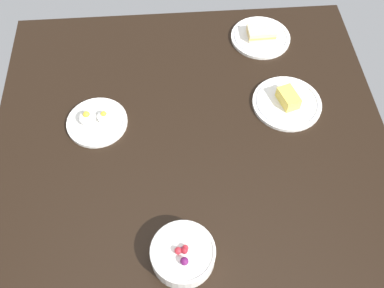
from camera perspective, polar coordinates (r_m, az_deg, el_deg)
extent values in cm
cube|color=black|center=(124.58, 0.00, -1.02)|extent=(112.57, 114.25, 4.00)
cylinder|color=white|center=(152.71, 8.89, 13.52)|extent=(19.73, 19.73, 1.09)
torus|color=#B7B7BC|center=(152.34, 8.92, 13.67)|extent=(17.86, 17.86, 0.50)
cube|color=beige|center=(151.94, 8.95, 13.84)|extent=(9.12, 6.39, 1.20)
cube|color=#E5B24C|center=(151.28, 9.00, 14.12)|extent=(9.12, 6.39, 0.80)
cube|color=beige|center=(150.62, 9.05, 14.40)|extent=(9.12, 6.39, 1.20)
cylinder|color=white|center=(130.25, -12.22, 2.78)|extent=(17.55, 17.55, 1.13)
torus|color=#B7B7BC|center=(129.81, -12.27, 2.93)|extent=(15.95, 15.95, 0.50)
ellipsoid|color=white|center=(129.47, -13.46, 3.39)|extent=(5.06, 5.06, 2.78)
sphere|color=yellow|center=(128.50, -13.57, 3.73)|extent=(2.02, 2.02, 2.02)
ellipsoid|color=white|center=(128.91, -11.33, 3.55)|extent=(4.30, 4.30, 2.37)
sphere|color=yellow|center=(128.08, -11.41, 3.84)|extent=(1.72, 1.72, 1.72)
cylinder|color=white|center=(106.72, -1.19, -14.15)|extent=(15.30, 15.30, 4.73)
torus|color=white|center=(104.49, -1.21, -13.72)|extent=(15.49, 15.49, 0.80)
sphere|color=#B2232D|center=(103.61, -1.82, -13.69)|extent=(1.74, 1.74, 1.74)
sphere|color=maroon|center=(103.62, -1.01, -13.64)|extent=(1.73, 1.73, 1.73)
sphere|color=#59144C|center=(103.84, -1.14, -13.53)|extent=(1.46, 1.46, 1.46)
sphere|color=#59144C|center=(102.66, -1.01, -14.98)|extent=(1.93, 1.93, 1.93)
sphere|color=#B2232D|center=(103.88, -0.89, -13.36)|extent=(1.58, 1.58, 1.58)
cylinder|color=white|center=(134.70, 12.22, 5.20)|extent=(20.61, 20.61, 1.06)
torus|color=#B7B7BC|center=(134.30, 12.26, 5.34)|extent=(18.64, 18.64, 0.50)
cube|color=#F2D14C|center=(132.86, 12.41, 5.86)|extent=(6.46, 8.30, 3.82)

